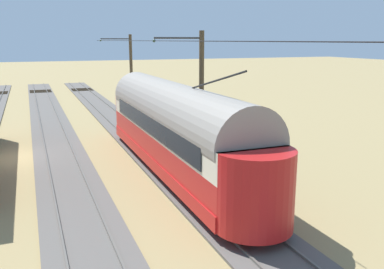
# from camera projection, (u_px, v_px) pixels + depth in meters

# --- Properties ---
(ground_plane) EXTENTS (220.00, 220.00, 0.00)m
(ground_plane) POSITION_uv_depth(u_px,v_px,m) (12.00, 159.00, 22.48)
(ground_plane) COLOR #937F51
(track_streetcar_siding) EXTENTS (2.80, 80.00, 0.18)m
(track_streetcar_siding) POSITION_uv_depth(u_px,v_px,m) (144.00, 144.00, 25.39)
(track_streetcar_siding) COLOR #56514C
(track_streetcar_siding) RESTS_ON ground
(track_adjacent_siding) EXTENTS (2.80, 80.00, 0.18)m
(track_adjacent_siding) POSITION_uv_depth(u_px,v_px,m) (59.00, 152.00, 23.63)
(track_adjacent_siding) COLOR #56514C
(track_adjacent_siding) RESTS_ON ground
(vintage_streetcar) EXTENTS (2.65, 17.54, 5.15)m
(vintage_streetcar) POSITION_uv_depth(u_px,v_px,m) (175.00, 126.00, 19.70)
(vintage_streetcar) COLOR red
(vintage_streetcar) RESTS_ON ground
(catenary_pole_foreground) EXTENTS (2.91, 0.28, 6.74)m
(catenary_pole_foreground) POSITION_uv_depth(u_px,v_px,m) (130.00, 70.00, 38.62)
(catenary_pole_foreground) COLOR #4C3D28
(catenary_pole_foreground) RESTS_ON ground
(catenary_pole_mid_near) EXTENTS (2.91, 0.28, 6.74)m
(catenary_pole_mid_near) POSITION_uv_depth(u_px,v_px,m) (200.00, 90.00, 23.26)
(catenary_pole_mid_near) COLOR #4C3D28
(catenary_pole_mid_near) RESTS_ON ground
(overhead_wire_run) EXTENTS (2.70, 37.80, 0.18)m
(overhead_wire_run) POSITION_uv_depth(u_px,v_px,m) (151.00, 41.00, 22.44)
(overhead_wire_run) COLOR black
(overhead_wire_run) RESTS_ON ground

